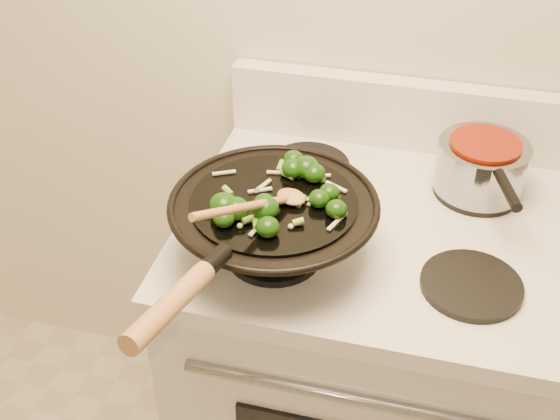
# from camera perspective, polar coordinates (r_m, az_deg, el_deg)

# --- Properties ---
(stove) EXTENTS (0.78, 0.67, 1.08)m
(stove) POSITION_cam_1_polar(r_m,az_deg,el_deg) (1.72, 6.88, -12.72)
(stove) COLOR white
(stove) RESTS_ON ground
(wok) EXTENTS (0.38, 0.62, 0.19)m
(wok) POSITION_cam_1_polar(r_m,az_deg,el_deg) (1.26, -0.59, -1.17)
(wok) COLOR black
(wok) RESTS_ON stove
(stirfry) EXTENTS (0.27, 0.25, 0.04)m
(stirfry) POSITION_cam_1_polar(r_m,az_deg,el_deg) (1.22, -0.17, 1.26)
(stirfry) COLOR #123708
(stirfry) RESTS_ON wok
(wooden_spoon) EXTENTS (0.15, 0.24, 0.10)m
(wooden_spoon) POSITION_cam_1_polar(r_m,az_deg,el_deg) (1.17, -1.22, 0.61)
(wooden_spoon) COLOR #A97642
(wooden_spoon) RESTS_ON wok
(saucepan) EXTENTS (0.18, 0.29, 0.11)m
(saucepan) POSITION_cam_1_polar(r_m,az_deg,el_deg) (1.49, 16.07, 3.49)
(saucepan) COLOR gray
(saucepan) RESTS_ON stove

